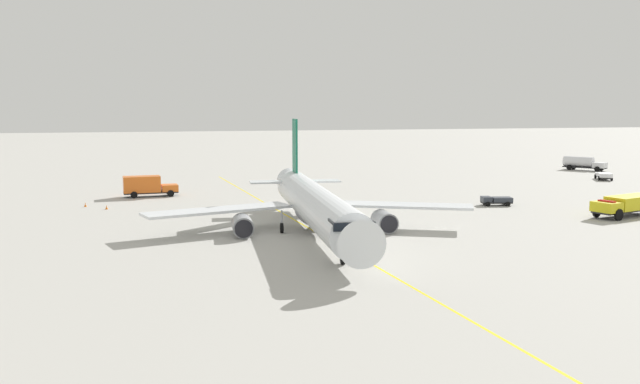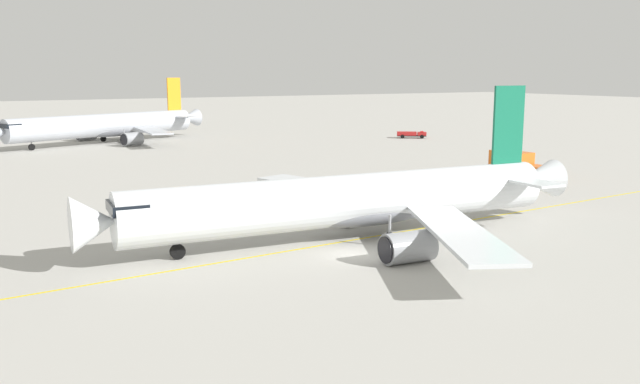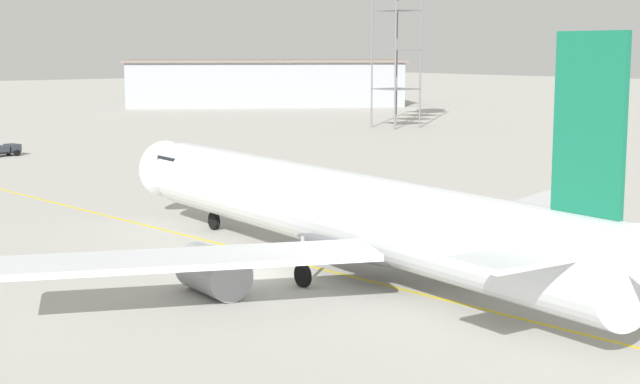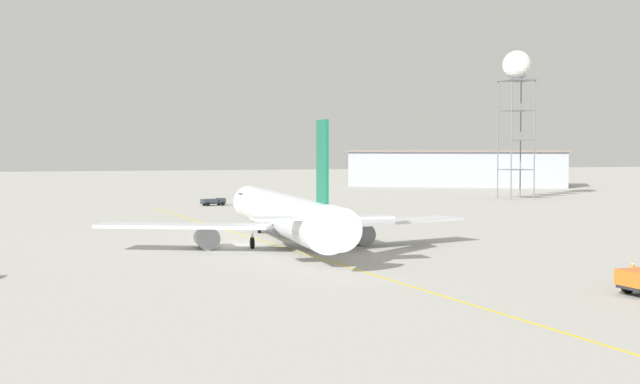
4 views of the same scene
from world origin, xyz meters
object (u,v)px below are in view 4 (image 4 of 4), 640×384
Objects in this scene: airliner_main at (284,216)px; safety_cone_near at (633,264)px; baggage_truck_truck at (213,201)px; radar_tower at (517,73)px.

safety_cone_near is (22.30, -23.67, -2.68)m from airliner_main.
airliner_main reaches higher than baggage_truck_truck.
baggage_truck_truck is 62.64m from radar_tower.
baggage_truck_truck is 7.60× the size of safety_cone_near.
radar_tower is at bearing -40.48° from airliner_main.
airliner_main is at bearing -135.00° from radar_tower.
baggage_truck_truck reaches higher than safety_cone_near.
airliner_main is 76.30× the size of safety_cone_near.
airliner_main is 10.03× the size of baggage_truck_truck.
baggage_truck_truck is 0.15× the size of radar_tower.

